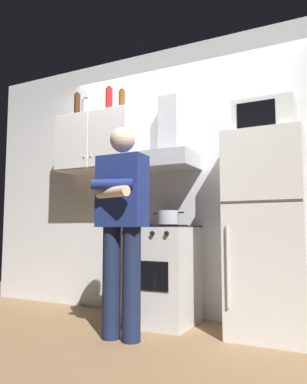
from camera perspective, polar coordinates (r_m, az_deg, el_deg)
The scene contains 13 objects.
ground_plane at distance 3.30m, azimuth -0.00°, elevation -20.32°, with size 7.00×7.00×0.00m, color olive.
back_wall_tiled at distance 3.77m, azimuth 4.09°, elevation 2.22°, with size 4.80×0.10×2.70m, color white.
upper_cabinet at distance 4.05m, azimuth -8.47°, elevation 7.46°, with size 0.90×0.37×0.60m.
stove_oven at distance 3.46m, azimuth 1.13°, elevation -12.32°, with size 0.60×0.62×0.87m.
range_hood at distance 3.63m, azimuth 1.96°, elevation 6.48°, with size 0.60×0.44×0.75m.
refrigerator at distance 3.15m, azimuth 17.04°, elevation -6.03°, with size 0.60×0.62×1.60m.
microwave at distance 3.29m, azimuth 16.61°, elevation 10.56°, with size 0.48×0.37×0.28m.
person_standing at distance 2.93m, azimuth -4.90°, elevation -4.33°, with size 0.38×0.33×1.64m.
cooking_pot at distance 3.27m, azimuth 2.28°, elevation -3.90°, with size 0.29×0.19×0.12m.
bottle_soda_red at distance 4.12m, azimuth -6.79°, elevation 13.60°, with size 0.08×0.08×0.30m.
bottle_canister_steel at distance 4.22m, azimuth -10.28°, elevation 12.50°, with size 0.08×0.08×0.20m.
bottle_beer_brown at distance 4.04m, azimuth -4.85°, elevation 13.60°, with size 0.07×0.07×0.24m.
bottle_rum_dark at distance 4.38m, azimuth -11.53°, elevation 12.61°, with size 0.07×0.07×0.31m.
Camera 1 is at (1.43, -2.85, 0.83)m, focal length 35.09 mm.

